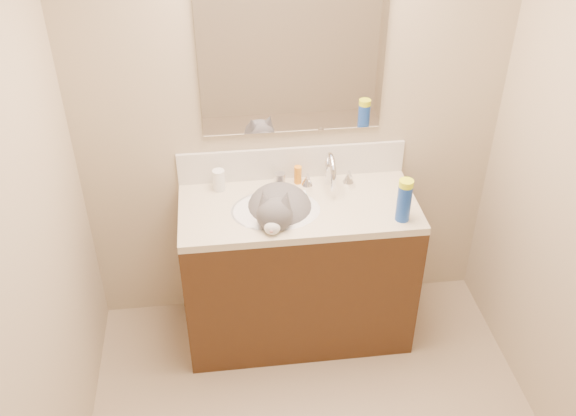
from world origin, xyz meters
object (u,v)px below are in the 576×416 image
object	(u,v)px
cat	(279,212)
spray_can	(404,203)
vanity_cabinet	(298,273)
pill_bottle	(219,180)
amber_bottle	(298,175)
basin	(276,221)
silver_jar	(280,179)
faucet	(330,174)

from	to	relation	value
cat	spray_can	world-z (taller)	cat
vanity_cabinet	pill_bottle	xyz separation A→B (m)	(-0.39, 0.19, 0.51)
vanity_cabinet	amber_bottle	bearing A→B (deg)	83.34
basin	silver_jar	distance (m)	0.26
vanity_cabinet	amber_bottle	world-z (taller)	amber_bottle
amber_bottle	cat	bearing A→B (deg)	-118.57
basin	amber_bottle	distance (m)	0.30
spray_can	silver_jar	bearing A→B (deg)	145.01
spray_can	pill_bottle	bearing A→B (deg)	156.76
cat	spray_can	distance (m)	0.61
basin	cat	distance (m)	0.06
amber_bottle	spray_can	bearing A→B (deg)	-40.24
faucet	silver_jar	world-z (taller)	faucet
basin	pill_bottle	world-z (taller)	pill_bottle
vanity_cabinet	faucet	world-z (taller)	faucet
vanity_cabinet	faucet	xyz separation A→B (m)	(0.18, 0.14, 0.54)
faucet	amber_bottle	world-z (taller)	faucet
faucet	silver_jar	bearing A→B (deg)	165.22
faucet	basin	bearing A→B (deg)	-150.88
basin	cat	bearing A→B (deg)	13.89
amber_bottle	silver_jar	bearing A→B (deg)	-179.42
pill_bottle	cat	bearing A→B (deg)	-36.85
cat	amber_bottle	world-z (taller)	cat
amber_bottle	faucet	bearing A→B (deg)	-23.24
cat	amber_bottle	size ratio (longest dim) A/B	5.05
cat	pill_bottle	distance (m)	0.37
faucet	spray_can	xyz separation A→B (m)	(0.30, -0.32, 0.01)
spray_can	faucet	bearing A→B (deg)	133.29
vanity_cabinet	basin	bearing A→B (deg)	-165.96
cat	silver_jar	size ratio (longest dim) A/B	7.67
silver_jar	spray_can	world-z (taller)	spray_can
basin	vanity_cabinet	bearing A→B (deg)	14.04
amber_bottle	basin	bearing A→B (deg)	-121.56
cat	spray_can	xyz separation A→B (m)	(0.58, -0.16, 0.11)
basin	faucet	size ratio (longest dim) A/B	1.61
silver_jar	amber_bottle	distance (m)	0.10
basin	amber_bottle	world-z (taller)	amber_bottle
cat	basin	bearing A→B (deg)	-151.37
silver_jar	pill_bottle	bearing A→B (deg)	-177.74
faucet	amber_bottle	bearing A→B (deg)	156.76
silver_jar	amber_bottle	size ratio (longest dim) A/B	0.66
cat	amber_bottle	distance (m)	0.27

